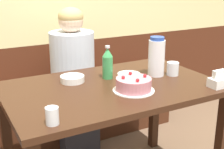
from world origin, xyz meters
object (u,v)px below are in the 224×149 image
at_px(napkin_holder, 218,81).
at_px(person_pale_blue_shirt, 73,84).
at_px(birthday_cake, 134,85).
at_px(glass_tumbler_short, 52,116).
at_px(soju_bottle, 108,63).
at_px(water_pitcher, 156,57).
at_px(bowl_rice_small, 129,76).
at_px(glass_water_tall, 173,69).
at_px(bench_seat, 67,113).
at_px(bowl_soup_white, 72,79).

height_order(napkin_holder, person_pale_blue_shirt, person_pale_blue_shirt).
xyz_separation_m(birthday_cake, glass_tumbler_short, (-0.54, -0.18, 0.00)).
bearing_deg(soju_bottle, water_pitcher, -17.04).
relative_size(glass_tumbler_short, person_pale_blue_shirt, 0.07).
xyz_separation_m(bowl_rice_small, glass_water_tall, (0.29, -0.07, 0.03)).
xyz_separation_m(bench_seat, water_pitcher, (0.35, -0.79, 0.65)).
bearing_deg(bench_seat, bowl_rice_small, -78.85).
distance_m(napkin_holder, glass_water_tall, 0.32).
distance_m(napkin_holder, bowl_rice_small, 0.54).
height_order(water_pitcher, napkin_holder, water_pitcher).
xyz_separation_m(birthday_cake, bowl_rice_small, (0.09, 0.20, -0.02)).
relative_size(water_pitcher, napkin_holder, 2.34).
xyz_separation_m(bench_seat, birthday_cake, (0.06, -0.97, 0.56)).
relative_size(glass_water_tall, person_pale_blue_shirt, 0.07).
xyz_separation_m(napkin_holder, person_pale_blue_shirt, (-0.53, 0.99, -0.23)).
bearing_deg(person_pale_blue_shirt, birthday_cake, 3.75).
bearing_deg(glass_tumbler_short, water_pitcher, 23.44).
relative_size(birthday_cake, person_pale_blue_shirt, 0.21).
height_order(bowl_rice_small, person_pale_blue_shirt, person_pale_blue_shirt).
distance_m(birthday_cake, soju_bottle, 0.28).
distance_m(bench_seat, bowl_rice_small, 0.95).
bearing_deg(birthday_cake, bowl_soup_white, 128.21).
bearing_deg(person_pale_blue_shirt, bench_seat, -177.66).
height_order(birthday_cake, bowl_soup_white, birthday_cake).
bearing_deg(person_pale_blue_shirt, napkin_holder, 27.92).
bearing_deg(napkin_holder, bowl_soup_white, 145.23).
distance_m(water_pitcher, glass_tumbler_short, 0.91).
relative_size(bowl_soup_white, glass_tumbler_short, 1.84).
relative_size(soju_bottle, bowl_soup_white, 1.44).
relative_size(bowl_rice_small, person_pale_blue_shirt, 0.12).
xyz_separation_m(bench_seat, soju_bottle, (0.04, -0.70, 0.62)).
xyz_separation_m(soju_bottle, glass_tumbler_short, (-0.52, -0.45, -0.06)).
bearing_deg(water_pitcher, bowl_rice_small, 172.91).
bearing_deg(soju_bottle, bowl_soup_white, 169.16).
height_order(water_pitcher, soju_bottle, water_pitcher).
bearing_deg(birthday_cake, water_pitcher, 31.82).
bearing_deg(soju_bottle, person_pale_blue_shirt, 93.13).
xyz_separation_m(bench_seat, napkin_holder, (0.53, -1.16, 0.56)).
distance_m(bowl_soup_white, person_pale_blue_shirt, 0.57).
bearing_deg(glass_tumbler_short, bowl_rice_small, 31.16).
relative_size(water_pitcher, person_pale_blue_shirt, 0.22).
height_order(bowl_soup_white, bowl_rice_small, bowl_soup_white).
bearing_deg(napkin_holder, birthday_cake, 158.60).
distance_m(water_pitcher, bowl_soup_white, 0.56).
relative_size(glass_water_tall, glass_tumbler_short, 1.08).
xyz_separation_m(water_pitcher, bowl_soup_white, (-0.53, 0.14, -0.11)).
bearing_deg(bench_seat, birthday_cake, -86.49).
relative_size(bowl_rice_small, glass_water_tall, 1.67).
bearing_deg(bench_seat, soju_bottle, -87.05).
height_order(bench_seat, birthday_cake, birthday_cake).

